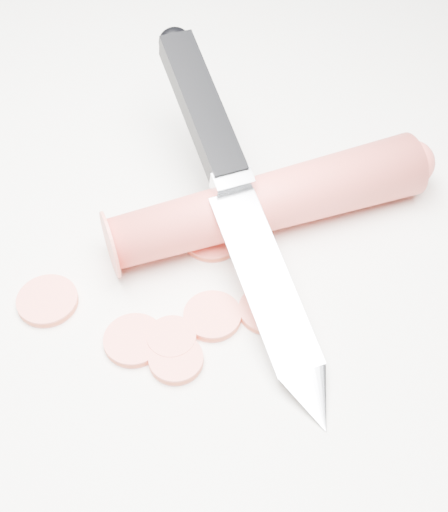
# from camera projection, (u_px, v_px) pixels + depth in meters

# --- Properties ---
(ground) EXTENTS (2.40, 2.40, 0.00)m
(ground) POSITION_uv_depth(u_px,v_px,m) (206.00, 242.00, 0.50)
(ground) COLOR silver
(ground) RESTS_ON ground
(carrot) EXTENTS (0.21, 0.16, 0.04)m
(carrot) POSITION_uv_depth(u_px,v_px,m) (268.00, 202.00, 0.49)
(carrot) COLOR #DE493F
(carrot) RESTS_ON ground
(carrot_slice_0) EXTENTS (0.04, 0.04, 0.01)m
(carrot_slice_0) POSITION_uv_depth(u_px,v_px,m) (47.00, 301.00, 0.46)
(carrot_slice_0) COLOR #EB6653
(carrot_slice_0) RESTS_ON ground
(carrot_slice_1) EXTENTS (0.04, 0.04, 0.01)m
(carrot_slice_1) POSITION_uv_depth(u_px,v_px,m) (134.00, 340.00, 0.44)
(carrot_slice_1) COLOR #EB6653
(carrot_slice_1) RESTS_ON ground
(carrot_slice_2) EXTENTS (0.04, 0.04, 0.01)m
(carrot_slice_2) POSITION_uv_depth(u_px,v_px,m) (212.00, 316.00, 0.46)
(carrot_slice_2) COLOR #EB6653
(carrot_slice_2) RESTS_ON ground
(carrot_slice_3) EXTENTS (0.04, 0.04, 0.01)m
(carrot_slice_3) POSITION_uv_depth(u_px,v_px,m) (266.00, 310.00, 0.46)
(carrot_slice_3) COLOR #EB6653
(carrot_slice_3) RESTS_ON ground
(carrot_slice_4) EXTENTS (0.03, 0.03, 0.01)m
(carrot_slice_4) POSITION_uv_depth(u_px,v_px,m) (176.00, 360.00, 0.44)
(carrot_slice_4) COLOR #EB6653
(carrot_slice_4) RESTS_ON ground
(carrot_slice_5) EXTENTS (0.04, 0.04, 0.01)m
(carrot_slice_5) POSITION_uv_depth(u_px,v_px,m) (212.00, 238.00, 0.50)
(carrot_slice_5) COLOR #EB6653
(carrot_slice_5) RESTS_ON ground
(carrot_slice_6) EXTENTS (0.03, 0.03, 0.01)m
(carrot_slice_6) POSITION_uv_depth(u_px,v_px,m) (172.00, 338.00, 0.44)
(carrot_slice_6) COLOR #EB6653
(carrot_slice_6) RESTS_ON ground
(kitchen_knife) EXTENTS (0.19, 0.27, 0.09)m
(kitchen_knife) POSITION_uv_depth(u_px,v_px,m) (241.00, 201.00, 0.46)
(kitchen_knife) COLOR silver
(kitchen_knife) RESTS_ON ground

